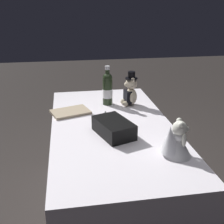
{
  "coord_description": "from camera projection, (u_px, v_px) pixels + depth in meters",
  "views": [
    {
      "loc": [
        -1.86,
        0.31,
        1.58
      ],
      "look_at": [
        0.0,
        0.0,
        0.83
      ],
      "focal_mm": 45.51,
      "sensor_mm": 36.0,
      "label": 1
    }
  ],
  "objects": [
    {
      "name": "teddy_bear_groom",
      "position": [
        130.0,
        92.0,
        2.42
      ],
      "size": [
        0.15,
        0.14,
        0.29
      ],
      "color": "beige",
      "rests_on": "reception_table"
    },
    {
      "name": "signing_pen",
      "position": [
        105.0,
        115.0,
        2.23
      ],
      "size": [
        0.13,
        0.04,
        0.01
      ],
      "color": "black",
      "rests_on": "reception_table"
    },
    {
      "name": "champagne_bottle",
      "position": [
        108.0,
        88.0,
        2.42
      ],
      "size": [
        0.09,
        0.09,
        0.34
      ],
      "color": "#23311C",
      "rests_on": "reception_table"
    },
    {
      "name": "teddy_bear_bride",
      "position": [
        176.0,
        141.0,
        1.63
      ],
      "size": [
        0.16,
        0.2,
        0.23
      ],
      "color": "white",
      "rests_on": "reception_table"
    },
    {
      "name": "gift_case_black",
      "position": [
        114.0,
        128.0,
        1.9
      ],
      "size": [
        0.35,
        0.28,
        0.1
      ],
      "color": "black",
      "rests_on": "reception_table"
    },
    {
      "name": "ground_plane",
      "position": [
        112.0,
        205.0,
        2.34
      ],
      "size": [
        12.0,
        12.0,
        0.0
      ],
      "primitive_type": "plane",
      "color": "#2D2826"
    },
    {
      "name": "reception_table",
      "position": [
        112.0,
        167.0,
        2.2
      ],
      "size": [
        1.69,
        0.87,
        0.73
      ],
      "primitive_type": "cube",
      "color": "white",
      "rests_on": "ground_plane"
    },
    {
      "name": "guestbook",
      "position": [
        70.0,
        112.0,
        2.28
      ],
      "size": [
        0.28,
        0.34,
        0.02
      ],
      "primitive_type": "cube",
      "rotation": [
        0.0,
        0.0,
        0.31
      ],
      "color": "tan",
      "rests_on": "reception_table"
    }
  ]
}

